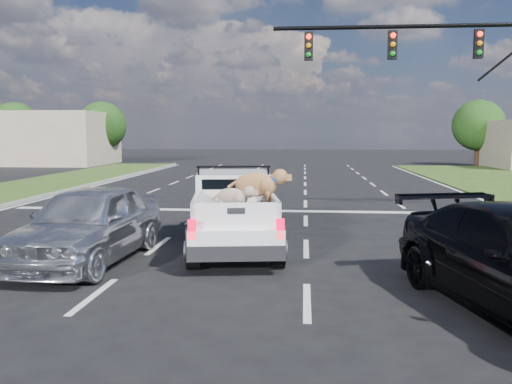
% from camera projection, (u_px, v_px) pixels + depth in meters
% --- Properties ---
extents(ground, '(160.00, 160.00, 0.00)m').
position_uv_depth(ground, '(198.00, 299.00, 8.75)').
color(ground, black).
rests_on(ground, ground).
extents(road_markings, '(17.75, 60.00, 0.01)m').
position_uv_depth(road_markings, '(244.00, 228.00, 15.25)').
color(road_markings, silver).
rests_on(road_markings, ground).
extents(traffic_signal, '(9.11, 0.31, 7.00)m').
position_uv_depth(traffic_signal, '(471.00, 71.00, 18.00)').
color(traffic_signal, black).
rests_on(traffic_signal, ground).
extents(building_left, '(10.00, 8.00, 4.40)m').
position_uv_depth(building_left, '(48.00, 138.00, 45.92)').
color(building_left, '#BEAA91').
rests_on(building_left, ground).
extents(tree_far_b, '(4.20, 4.20, 5.40)m').
position_uv_depth(tree_far_b, '(15.00, 126.00, 48.13)').
color(tree_far_b, '#332114').
rests_on(tree_far_b, ground).
extents(tree_far_c, '(4.20, 4.20, 5.40)m').
position_uv_depth(tree_far_c, '(102.00, 126.00, 47.43)').
color(tree_far_c, '#332114').
rests_on(tree_far_c, ground).
extents(tree_far_d, '(4.20, 4.20, 5.40)m').
position_uv_depth(tree_far_d, '(479.00, 125.00, 44.61)').
color(tree_far_d, '#332114').
rests_on(tree_far_d, ground).
extents(pickup_truck, '(2.55, 5.32, 1.91)m').
position_uv_depth(pickup_truck, '(235.00, 209.00, 12.64)').
color(pickup_truck, black).
rests_on(pickup_truck, ground).
extents(silver_sedan, '(2.18, 4.83, 1.61)m').
position_uv_depth(silver_sedan, '(88.00, 223.00, 11.21)').
color(silver_sedan, silver).
rests_on(silver_sedan, ground).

